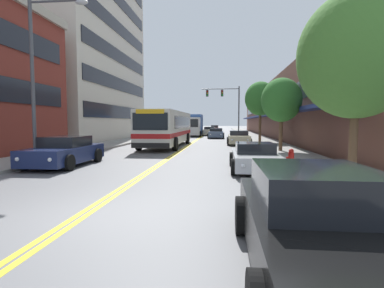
{
  "coord_description": "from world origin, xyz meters",
  "views": [
    {
      "loc": [
        3.07,
        -5.95,
        2.04
      ],
      "look_at": [
        -0.59,
        28.67,
        -0.51
      ],
      "focal_mm": 28.0,
      "sensor_mm": 36.0,
      "label": 1
    }
  ],
  "objects_px": {
    "street_tree_right_far": "(260,99)",
    "fire_hydrant": "(291,158)",
    "car_charcoal_parked_left_mid": "(162,134)",
    "car_champagne_moving_second": "(209,131)",
    "car_beige_parked_right_mid": "(239,138)",
    "street_tree_right_near": "(357,56)",
    "box_truck": "(193,125)",
    "street_tree_right_mid": "(281,100)",
    "car_black_parked_right_foreground": "(317,225)",
    "car_slate_blue_moving_third": "(216,133)",
    "car_navy_parked_left_near": "(65,152)",
    "city_bus": "(168,127)",
    "street_lamp_left_near": "(41,67)",
    "traffic_signal_mast": "(227,101)",
    "car_silver_parked_right_far": "(255,157)",
    "car_red_moving_lead": "(215,129)"
  },
  "relations": [
    {
      "from": "car_slate_blue_moving_third",
      "to": "street_tree_right_near",
      "type": "distance_m",
      "value": 29.18
    },
    {
      "from": "car_slate_blue_moving_third",
      "to": "fire_hydrant",
      "type": "xyz_separation_m",
      "value": [
        3.82,
        -25.25,
        -0.08
      ]
    },
    {
      "from": "car_charcoal_parked_left_mid",
      "to": "street_tree_right_far",
      "type": "height_order",
      "value": "street_tree_right_far"
    },
    {
      "from": "city_bus",
      "to": "street_tree_right_far",
      "type": "relative_size",
      "value": 2.05
    },
    {
      "from": "city_bus",
      "to": "car_champagne_moving_second",
      "type": "relative_size",
      "value": 2.74
    },
    {
      "from": "box_truck",
      "to": "street_tree_right_mid",
      "type": "relative_size",
      "value": 1.39
    },
    {
      "from": "car_charcoal_parked_left_mid",
      "to": "car_beige_parked_right_mid",
      "type": "bearing_deg",
      "value": -43.37
    },
    {
      "from": "car_silver_parked_right_far",
      "to": "fire_hydrant",
      "type": "relative_size",
      "value": 5.46
    },
    {
      "from": "car_navy_parked_left_near",
      "to": "car_red_moving_lead",
      "type": "relative_size",
      "value": 0.98
    },
    {
      "from": "car_navy_parked_left_near",
      "to": "car_charcoal_parked_left_mid",
      "type": "height_order",
      "value": "car_navy_parked_left_near"
    },
    {
      "from": "city_bus",
      "to": "car_charcoal_parked_left_mid",
      "type": "distance_m",
      "value": 11.09
    },
    {
      "from": "street_tree_right_near",
      "to": "car_beige_parked_right_mid",
      "type": "bearing_deg",
      "value": 98.6
    },
    {
      "from": "car_black_parked_right_foreground",
      "to": "fire_hydrant",
      "type": "bearing_deg",
      "value": 79.74
    },
    {
      "from": "car_champagne_moving_second",
      "to": "street_tree_right_mid",
      "type": "bearing_deg",
      "value": -76.93
    },
    {
      "from": "street_tree_right_far",
      "to": "car_red_moving_lead",
      "type": "bearing_deg",
      "value": 99.23
    },
    {
      "from": "car_navy_parked_left_near",
      "to": "street_tree_right_near",
      "type": "height_order",
      "value": "street_tree_right_near"
    },
    {
      "from": "car_charcoal_parked_left_mid",
      "to": "traffic_signal_mast",
      "type": "relative_size",
      "value": 0.63
    },
    {
      "from": "box_truck",
      "to": "street_tree_right_far",
      "type": "bearing_deg",
      "value": -60.19
    },
    {
      "from": "car_black_parked_right_foreground",
      "to": "street_tree_right_far",
      "type": "bearing_deg",
      "value": 84.92
    },
    {
      "from": "car_red_moving_lead",
      "to": "car_champagne_moving_second",
      "type": "relative_size",
      "value": 1.11
    },
    {
      "from": "car_black_parked_right_foreground",
      "to": "car_champagne_moving_second",
      "type": "height_order",
      "value": "car_black_parked_right_foreground"
    },
    {
      "from": "car_red_moving_lead",
      "to": "car_navy_parked_left_near",
      "type": "bearing_deg",
      "value": -96.33
    },
    {
      "from": "car_beige_parked_right_mid",
      "to": "street_tree_right_near",
      "type": "height_order",
      "value": "street_tree_right_near"
    },
    {
      "from": "street_tree_right_near",
      "to": "fire_hydrant",
      "type": "relative_size",
      "value": 7.72
    },
    {
      "from": "car_charcoal_parked_left_mid",
      "to": "car_champagne_moving_second",
      "type": "bearing_deg",
      "value": 62.91
    },
    {
      "from": "car_beige_parked_right_mid",
      "to": "street_tree_right_far",
      "type": "bearing_deg",
      "value": 48.54
    },
    {
      "from": "street_tree_right_near",
      "to": "car_champagne_moving_second",
      "type": "bearing_deg",
      "value": 99.72
    },
    {
      "from": "box_truck",
      "to": "street_tree_right_far",
      "type": "relative_size",
      "value": 1.15
    },
    {
      "from": "street_tree_right_far",
      "to": "car_charcoal_parked_left_mid",
      "type": "bearing_deg",
      "value": 151.91
    },
    {
      "from": "traffic_signal_mast",
      "to": "street_tree_right_far",
      "type": "relative_size",
      "value": 1.22
    },
    {
      "from": "car_champagne_moving_second",
      "to": "street_tree_right_near",
      "type": "height_order",
      "value": "street_tree_right_near"
    },
    {
      "from": "car_navy_parked_left_near",
      "to": "traffic_signal_mast",
      "type": "bearing_deg",
      "value": 75.4
    },
    {
      "from": "fire_hydrant",
      "to": "car_slate_blue_moving_third",
      "type": "bearing_deg",
      "value": 98.61
    },
    {
      "from": "car_navy_parked_left_near",
      "to": "car_silver_parked_right_far",
      "type": "distance_m",
      "value": 8.73
    },
    {
      "from": "car_champagne_moving_second",
      "to": "traffic_signal_mast",
      "type": "xyz_separation_m",
      "value": [
        2.56,
        -2.74,
        4.39
      ]
    },
    {
      "from": "street_tree_right_far",
      "to": "fire_hydrant",
      "type": "distance_m",
      "value": 17.16
    },
    {
      "from": "car_silver_parked_right_far",
      "to": "box_truck",
      "type": "height_order",
      "value": "box_truck"
    },
    {
      "from": "car_black_parked_right_foreground",
      "to": "street_tree_right_mid",
      "type": "height_order",
      "value": "street_tree_right_mid"
    },
    {
      "from": "car_black_parked_right_foreground",
      "to": "fire_hydrant",
      "type": "height_order",
      "value": "car_black_parked_right_foreground"
    },
    {
      "from": "box_truck",
      "to": "street_lamp_left_near",
      "type": "distance_m",
      "value": 31.51
    },
    {
      "from": "car_charcoal_parked_left_mid",
      "to": "traffic_signal_mast",
      "type": "xyz_separation_m",
      "value": [
        7.82,
        7.52,
        4.4
      ]
    },
    {
      "from": "street_tree_right_mid",
      "to": "street_tree_right_far",
      "type": "distance_m",
      "value": 9.5
    },
    {
      "from": "street_tree_right_mid",
      "to": "fire_hydrant",
      "type": "height_order",
      "value": "street_tree_right_mid"
    },
    {
      "from": "city_bus",
      "to": "street_lamp_left_near",
      "type": "bearing_deg",
      "value": -104.55
    },
    {
      "from": "car_red_moving_lead",
      "to": "street_tree_right_far",
      "type": "height_order",
      "value": "street_tree_right_far"
    },
    {
      "from": "car_navy_parked_left_near",
      "to": "street_tree_right_far",
      "type": "height_order",
      "value": "street_tree_right_far"
    },
    {
      "from": "car_beige_parked_right_mid",
      "to": "traffic_signal_mast",
      "type": "distance_m",
      "value": 16.45
    },
    {
      "from": "car_slate_blue_moving_third",
      "to": "street_tree_right_near",
      "type": "height_order",
      "value": "street_tree_right_near"
    },
    {
      "from": "car_navy_parked_left_near",
      "to": "street_lamp_left_near",
      "type": "relative_size",
      "value": 0.64
    },
    {
      "from": "car_black_parked_right_foreground",
      "to": "car_champagne_moving_second",
      "type": "xyz_separation_m",
      "value": [
        -3.41,
        41.86,
        -0.03
      ]
    }
  ]
}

